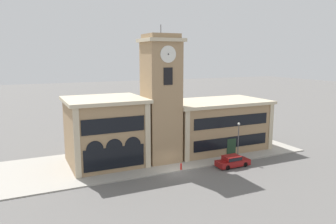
{
  "coord_description": "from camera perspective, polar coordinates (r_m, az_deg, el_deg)",
  "views": [
    {
      "loc": [
        -17.76,
        -35.27,
        14.48
      ],
      "look_at": [
        0.0,
        2.75,
        7.28
      ],
      "focal_mm": 35.0,
      "sensor_mm": 36.0,
      "label": 1
    }
  ],
  "objects": [
    {
      "name": "ground_plane",
      "position": [
        42.06,
        1.61,
        -10.4
      ],
      "size": [
        300.0,
        300.0,
        0.0
      ],
      "primitive_type": "plane",
      "color": "#605E5B"
    },
    {
      "name": "sidewalk_kerb",
      "position": [
        47.82,
        -2.03,
        -7.8
      ],
      "size": [
        43.77,
        13.45,
        0.15
      ],
      "color": "#A39E93",
      "rests_on": "ground_plane"
    },
    {
      "name": "clock_tower",
      "position": [
        44.36,
        -1.21,
        2.26
      ],
      "size": [
        5.14,
        5.14,
        18.53
      ],
      "color": "#9E7F5B",
      "rests_on": "ground_plane"
    },
    {
      "name": "town_hall_left_wing",
      "position": [
        44.73,
        -10.89,
        -3.29
      ],
      "size": [
        10.26,
        9.39,
        9.02
      ],
      "color": "#9E7F5B",
      "rests_on": "ground_plane"
    },
    {
      "name": "town_hall_right_wing",
      "position": [
        51.84,
        8.23,
        -2.19
      ],
      "size": [
        16.07,
        9.39,
        7.67
      ],
      "color": "#9E7F5B",
      "rests_on": "ground_plane"
    },
    {
      "name": "parked_car_near",
      "position": [
        44.53,
        11.14,
        -8.36
      ],
      "size": [
        4.58,
        1.88,
        1.52
      ],
      "rotation": [
        0.0,
        0.0,
        0.01
      ],
      "color": "maroon",
      "rests_on": "ground_plane"
    },
    {
      "name": "street_lamp",
      "position": [
        46.18,
        12.17,
        -4.0
      ],
      "size": [
        0.36,
        0.36,
        5.33
      ],
      "color": "#4C4C51",
      "rests_on": "sidewalk_kerb"
    },
    {
      "name": "fire_hydrant",
      "position": [
        42.37,
        2.29,
        -9.44
      ],
      "size": [
        0.22,
        0.22,
        0.87
      ],
      "color": "red",
      "rests_on": "sidewalk_kerb"
    }
  ]
}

